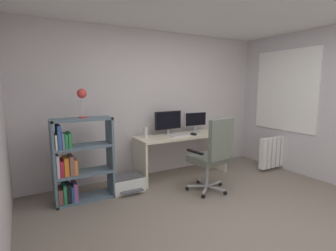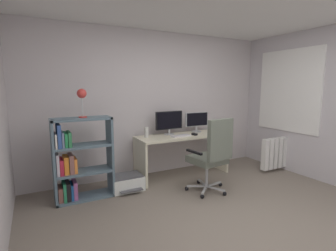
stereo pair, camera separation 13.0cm
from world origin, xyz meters
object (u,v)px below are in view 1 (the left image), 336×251
at_px(bookshelf, 76,163).
at_px(radiator, 278,151).
at_px(desktop_speaker, 146,132).
at_px(monitor_main, 168,121).
at_px(desk_lamp, 82,96).
at_px(desk, 182,145).
at_px(printer, 127,183).
at_px(keyboard, 180,136).
at_px(computer_mouse, 194,134).
at_px(monitor_secondary, 195,120).
at_px(office_chair, 213,153).

height_order(bookshelf, radiator, bookshelf).
bearing_deg(desktop_speaker, monitor_main, 6.00).
xyz_separation_m(monitor_main, desk_lamp, (-1.50, -0.31, 0.48)).
distance_m(desk, printer, 1.18).
height_order(keyboard, bookshelf, bookshelf).
relative_size(monitor_main, computer_mouse, 5.20).
bearing_deg(radiator, desk, 161.26).
bearing_deg(desktop_speaker, desk_lamp, -165.80).
bearing_deg(desk_lamp, radiator, -7.19).
height_order(desk, monitor_secondary, monitor_secondary).
height_order(office_chair, printer, office_chair).
distance_m(desk, monitor_main, 0.48).
relative_size(desk_lamp, printer, 0.81).
relative_size(monitor_main, bookshelf, 0.45).
distance_m(computer_mouse, desk_lamp, 1.98).
height_order(keyboard, office_chair, office_chair).
xyz_separation_m(desk, office_chair, (-0.02, -0.86, 0.06)).
bearing_deg(desk, desk_lamp, -174.29).
xyz_separation_m(computer_mouse, radiator, (1.62, -0.49, -0.40)).
height_order(printer, radiator, radiator).
xyz_separation_m(desk, computer_mouse, (0.17, -0.12, 0.20)).
relative_size(desk_lamp, radiator, 0.42).
distance_m(monitor_main, office_chair, 1.08).
xyz_separation_m(monitor_secondary, printer, (-1.47, -0.31, -0.83)).
relative_size(desk, radiator, 1.77).
bearing_deg(desk_lamp, desktop_speaker, 14.20).
bearing_deg(radiator, keyboard, 164.96).
distance_m(monitor_main, desk_lamp, 1.60).
relative_size(desk, bookshelf, 1.42).
xyz_separation_m(bookshelf, desk_lamp, (0.12, -0.00, 0.90)).
bearing_deg(printer, keyboard, 3.61).
xyz_separation_m(monitor_main, monitor_secondary, (0.58, 0.00, -0.02)).
height_order(monitor_main, monitor_secondary, monitor_main).
distance_m(monitor_secondary, printer, 1.72).
bearing_deg(radiator, monitor_secondary, 151.87).
bearing_deg(computer_mouse, desk, 143.26).
bearing_deg(bookshelf, desk, 5.29).
xyz_separation_m(monitor_main, printer, (-0.90, -0.31, -0.85)).
relative_size(keyboard, desktop_speaker, 2.00).
distance_m(desk, keyboard, 0.24).
bearing_deg(office_chair, monitor_secondary, 68.21).
bearing_deg(bookshelf, desk_lamp, -0.55).
bearing_deg(monitor_secondary, radiator, -28.13).
distance_m(desk_lamp, radiator, 3.67).
bearing_deg(desktop_speaker, monitor_secondary, 2.65).
bearing_deg(bookshelf, monitor_secondary, 8.05).
bearing_deg(radiator, monitor_main, 159.26).
xyz_separation_m(desk_lamp, printer, (0.60, 0.01, -1.33)).
bearing_deg(monitor_main, office_chair, -80.17).
bearing_deg(desk_lamp, printer, 0.54).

